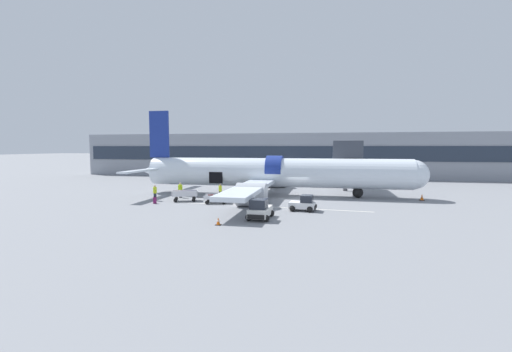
{
  "coord_description": "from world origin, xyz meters",
  "views": [
    {
      "loc": [
        3.25,
        -39.21,
        5.99
      ],
      "look_at": [
        -5.05,
        0.95,
        2.51
      ],
      "focal_mm": 24.0,
      "sensor_mm": 36.0,
      "label": 1
    }
  ],
  "objects": [
    {
      "name": "ground_plane",
      "position": [
        0.0,
        0.0,
        0.0
      ],
      "size": [
        500.0,
        500.0,
        0.0
      ],
      "primitive_type": "plane",
      "color": "gray"
    },
    {
      "name": "apron_marking_line",
      "position": [
        -2.55,
        -5.69,
        0.0
      ],
      "size": [
        20.45,
        1.78,
        0.01
      ],
      "color": "silver",
      "rests_on": "ground_plane"
    },
    {
      "name": "terminal_strip",
      "position": [
        0.0,
        32.94,
        4.34
      ],
      "size": [
        95.11,
        12.48,
        8.68
      ],
      "color": "gray",
      "rests_on": "ground_plane"
    },
    {
      "name": "jet_bridge_stub",
      "position": [
        5.81,
        7.94,
        5.06
      ],
      "size": [
        3.6,
        9.32,
        6.77
      ],
      "color": "#4C4C51",
      "rests_on": "ground_plane"
    },
    {
      "name": "airplane",
      "position": [
        -3.5,
        2.45,
        2.73
      ],
      "size": [
        35.74,
        32.69,
        10.69
      ],
      "color": "silver",
      "rests_on": "ground_plane"
    },
    {
      "name": "baggage_tug_lead",
      "position": [
        -2.14,
        -11.58,
        0.74
      ],
      "size": [
        2.09,
        3.29,
        1.73
      ],
      "color": "silver",
      "rests_on": "ground_plane"
    },
    {
      "name": "baggage_tug_mid",
      "position": [
        1.19,
        -7.06,
        0.63
      ],
      "size": [
        2.62,
        2.1,
        1.49
      ],
      "color": "white",
      "rests_on": "ground_plane"
    },
    {
      "name": "baggage_cart_loading",
      "position": [
        -12.03,
        -3.89,
        0.61
      ],
      "size": [
        3.72,
        2.34,
        1.17
      ],
      "color": "silver",
      "rests_on": "ground_plane"
    },
    {
      "name": "baggage_cart_queued",
      "position": [
        -8.21,
        -4.53,
        0.48
      ],
      "size": [
        3.53,
        2.39,
        0.92
      ],
      "color": "silver",
      "rests_on": "ground_plane"
    },
    {
      "name": "ground_crew_loader_a",
      "position": [
        -13.73,
        -1.57,
        0.94
      ],
      "size": [
        0.55,
        0.6,
        1.79
      ],
      "color": "black",
      "rests_on": "ground_plane"
    },
    {
      "name": "ground_crew_loader_b",
      "position": [
        -15.52,
        -4.33,
        0.93
      ],
      "size": [
        0.55,
        0.59,
        1.77
      ],
      "color": "#1E2338",
      "rests_on": "ground_plane"
    },
    {
      "name": "ground_crew_driver",
      "position": [
        -8.96,
        -0.95,
        0.88
      ],
      "size": [
        0.51,
        0.57,
        1.67
      ],
      "color": "black",
      "rests_on": "ground_plane"
    },
    {
      "name": "suitcase_on_tarmac_upright",
      "position": [
        -14.57,
        -6.17,
        0.34
      ],
      "size": [
        0.39,
        0.34,
        0.79
      ],
      "color": "#721951",
      "rests_on": "ground_plane"
    },
    {
      "name": "safety_cone_nose",
      "position": [
        13.85,
        1.95,
        0.34
      ],
      "size": [
        0.56,
        0.56,
        0.72
      ],
      "color": "black",
      "rests_on": "ground_plane"
    },
    {
      "name": "safety_cone_engine_left",
      "position": [
        -4.85,
        -14.4,
        0.28
      ],
      "size": [
        0.44,
        0.44,
        0.59
      ],
      "color": "black",
      "rests_on": "ground_plane"
    },
    {
      "name": "safety_cone_wingtip",
      "position": [
        -2.94,
        -5.66,
        0.37
      ],
      "size": [
        0.52,
        0.52,
        0.78
      ],
      "color": "black",
      "rests_on": "ground_plane"
    }
  ]
}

